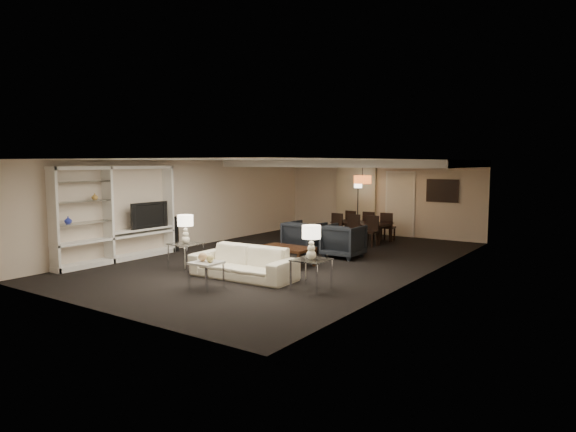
% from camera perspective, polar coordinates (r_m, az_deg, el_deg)
% --- Properties ---
extents(floor, '(11.00, 11.00, 0.00)m').
position_cam_1_polar(floor, '(13.00, 0.00, -4.83)').
color(floor, black).
rests_on(floor, ground).
extents(ceiling, '(7.00, 11.00, 0.02)m').
position_cam_1_polar(ceiling, '(12.77, 0.00, 6.26)').
color(ceiling, silver).
rests_on(ceiling, ground).
extents(wall_back, '(7.00, 0.02, 2.50)m').
position_cam_1_polar(wall_back, '(17.60, 10.28, 2.02)').
color(wall_back, beige).
rests_on(wall_back, ground).
extents(wall_front, '(7.00, 0.02, 2.50)m').
position_cam_1_polar(wall_front, '(8.91, -20.66, -2.08)').
color(wall_front, beige).
rests_on(wall_front, ground).
extents(wall_left, '(0.02, 11.00, 2.50)m').
position_cam_1_polar(wall_left, '(15.09, -10.98, 1.36)').
color(wall_left, beige).
rests_on(wall_left, ground).
extents(wall_right, '(0.02, 11.00, 2.50)m').
position_cam_1_polar(wall_right, '(11.21, 14.86, -0.31)').
color(wall_right, beige).
rests_on(wall_right, ground).
extents(ceiling_soffit, '(7.00, 4.00, 0.20)m').
position_cam_1_polar(ceiling_soffit, '(15.77, 7.32, 5.80)').
color(ceiling_soffit, silver).
rests_on(ceiling_soffit, ceiling).
extents(curtains, '(1.50, 0.12, 2.40)m').
position_cam_1_polar(curtains, '(17.93, 7.55, 1.98)').
color(curtains, beige).
rests_on(curtains, wall_back).
extents(door, '(0.90, 0.05, 2.10)m').
position_cam_1_polar(door, '(17.31, 12.33, 1.25)').
color(door, silver).
rests_on(door, wall_back).
extents(painting, '(0.95, 0.04, 0.65)m').
position_cam_1_polar(painting, '(16.79, 16.78, 2.70)').
color(painting, '#142D38').
rests_on(painting, wall_back).
extents(media_unit, '(0.38, 3.40, 2.35)m').
position_cam_1_polar(media_unit, '(13.27, -18.46, 0.21)').
color(media_unit, white).
rests_on(media_unit, wall_left).
extents(pendant_light, '(0.52, 0.52, 0.24)m').
position_cam_1_polar(pendant_light, '(15.64, 8.27, 4.03)').
color(pendant_light, '#D8591E').
rests_on(pendant_light, ceiling_soffit).
extents(sofa, '(2.35, 1.01, 0.67)m').
position_cam_1_polar(sofa, '(10.89, -5.02, -5.16)').
color(sofa, beige).
rests_on(sofa, floor).
extents(coffee_table, '(1.28, 0.77, 0.45)m').
position_cam_1_polar(coffee_table, '(12.16, -0.17, -4.49)').
color(coffee_table, black).
rests_on(coffee_table, floor).
extents(armchair_left, '(0.97, 1.00, 0.86)m').
position_cam_1_polar(armchair_left, '(13.85, 1.83, -2.36)').
color(armchair_left, black).
rests_on(armchair_left, floor).
extents(armchair_right, '(0.92, 0.95, 0.86)m').
position_cam_1_polar(armchair_right, '(13.25, 6.19, -2.78)').
color(armchair_right, black).
rests_on(armchair_right, floor).
extents(side_table_left, '(0.68, 0.68, 0.59)m').
position_cam_1_polar(side_table_left, '(12.04, -11.26, -4.38)').
color(side_table_left, white).
rests_on(side_table_left, floor).
extents(side_table_right, '(0.65, 0.65, 0.59)m').
position_cam_1_polar(side_table_right, '(9.92, 2.59, -6.50)').
color(side_table_right, white).
rests_on(side_table_right, floor).
extents(table_lamp_left, '(0.36, 0.36, 0.65)m').
position_cam_1_polar(table_lamp_left, '(11.95, -11.32, -1.44)').
color(table_lamp_left, white).
rests_on(table_lamp_left, side_table_left).
extents(table_lamp_right, '(0.36, 0.36, 0.65)m').
position_cam_1_polar(table_lamp_right, '(9.81, 2.61, -2.95)').
color(table_lamp_right, '#EEE9C9').
rests_on(table_lamp_right, side_table_right).
extents(marble_table, '(0.54, 0.54, 0.53)m').
position_cam_1_polar(marble_table, '(10.11, -9.04, -6.52)').
color(marble_table, white).
rests_on(marble_table, floor).
extents(gold_gourd_a, '(0.17, 0.17, 0.17)m').
position_cam_1_polar(gold_gourd_a, '(10.11, -9.48, -4.51)').
color(gold_gourd_a, tan).
rests_on(gold_gourd_a, marble_table).
extents(gold_gourd_b, '(0.15, 0.15, 0.15)m').
position_cam_1_polar(gold_gourd_b, '(9.97, -8.65, -4.70)').
color(gold_gourd_b, '#E2CD77').
rests_on(gold_gourd_b, marble_table).
extents(television, '(1.16, 0.15, 0.67)m').
position_cam_1_polar(television, '(13.80, -15.43, 0.13)').
color(television, black).
rests_on(television, media_unit).
extents(vase_blue, '(0.16, 0.16, 0.17)m').
position_cam_1_polar(vase_blue, '(12.54, -23.24, -0.43)').
color(vase_blue, '#2936B4').
rests_on(vase_blue, media_unit).
extents(vase_amber, '(0.15, 0.15, 0.16)m').
position_cam_1_polar(vase_amber, '(12.88, -20.68, 2.04)').
color(vase_amber, '#B8893D').
rests_on(vase_amber, media_unit).
extents(floor_speaker, '(0.14, 0.14, 0.96)m').
position_cam_1_polar(floor_speaker, '(14.42, -12.32, -1.95)').
color(floor_speaker, black).
rests_on(floor_speaker, floor).
extents(dining_table, '(1.71, 0.96, 0.60)m').
position_cam_1_polar(dining_table, '(15.94, 8.13, -1.78)').
color(dining_table, black).
rests_on(dining_table, floor).
extents(chair_nl, '(0.44, 0.44, 0.89)m').
position_cam_1_polar(chair_nl, '(15.64, 5.11, -1.36)').
color(chair_nl, black).
rests_on(chair_nl, floor).
extents(chair_nm, '(0.44, 0.44, 0.89)m').
position_cam_1_polar(chair_nm, '(15.35, 7.05, -1.52)').
color(chair_nm, black).
rests_on(chair_nm, floor).
extents(chair_nr, '(0.42, 0.42, 0.89)m').
position_cam_1_polar(chair_nr, '(15.09, 9.07, -1.68)').
color(chair_nr, black).
rests_on(chair_nr, floor).
extents(chair_fl, '(0.46, 0.46, 0.89)m').
position_cam_1_polar(chair_fl, '(16.77, 7.31, -0.89)').
color(chair_fl, black).
rests_on(chair_fl, floor).
extents(chair_fm, '(0.44, 0.44, 0.89)m').
position_cam_1_polar(chair_fm, '(16.51, 9.16, -1.03)').
color(chair_fm, black).
rests_on(chair_fm, floor).
extents(chair_fr, '(0.45, 0.45, 0.89)m').
position_cam_1_polar(chair_fr, '(16.26, 11.06, -1.17)').
color(chair_fr, black).
rests_on(chair_fr, floor).
extents(floor_lamp, '(0.28, 0.28, 1.83)m').
position_cam_1_polar(floor_lamp, '(17.35, 7.76, 0.89)').
color(floor_lamp, black).
rests_on(floor_lamp, floor).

